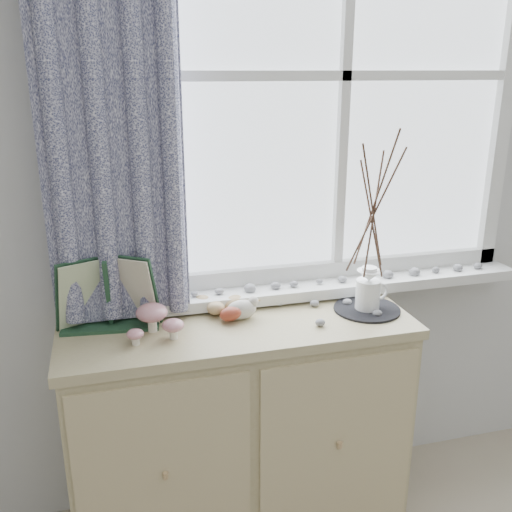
% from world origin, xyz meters
% --- Properties ---
extents(sideboard, '(1.20, 0.45, 0.85)m').
position_xyz_m(sideboard, '(-0.15, 1.75, 0.43)').
color(sideboard, tan).
rests_on(sideboard, ground).
extents(botanical_book, '(0.38, 0.17, 0.26)m').
position_xyz_m(botanical_book, '(-0.57, 1.79, 0.98)').
color(botanical_book, '#20422B').
rests_on(botanical_book, sideboard).
extents(toadstool_cluster, '(0.18, 0.16, 0.10)m').
position_xyz_m(toadstool_cluster, '(-0.43, 1.73, 0.91)').
color(toadstool_cluster, white).
rests_on(toadstool_cluster, sideboard).
extents(wooden_eggs, '(0.17, 0.18, 0.08)m').
position_xyz_m(wooden_eggs, '(-0.20, 1.83, 0.88)').
color(wooden_eggs, tan).
rests_on(wooden_eggs, sideboard).
extents(songbird_figurine, '(0.15, 0.08, 0.08)m').
position_xyz_m(songbird_figurine, '(-0.13, 1.78, 0.89)').
color(songbird_figurine, beige).
rests_on(songbird_figurine, sideboard).
extents(crocheted_doily, '(0.24, 0.24, 0.01)m').
position_xyz_m(crocheted_doily, '(0.32, 1.74, 0.85)').
color(crocheted_doily, black).
rests_on(crocheted_doily, sideboard).
extents(twig_pitcher, '(0.25, 0.25, 0.66)m').
position_xyz_m(twig_pitcher, '(0.32, 1.74, 1.23)').
color(twig_pitcher, white).
rests_on(twig_pitcher, crocheted_doily).
extents(sideboard_pebbles, '(0.33, 0.23, 0.02)m').
position_xyz_m(sideboard_pebbles, '(0.18, 1.76, 0.86)').
color(sideboard_pebbles, gray).
rests_on(sideboard_pebbles, sideboard).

